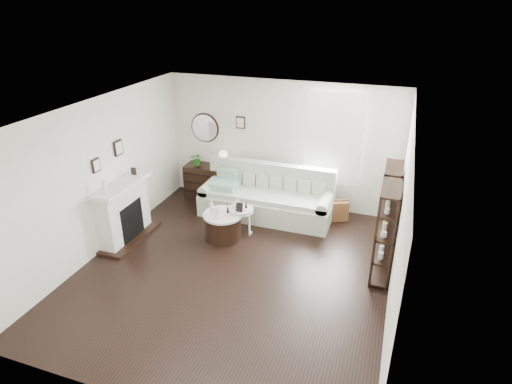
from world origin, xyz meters
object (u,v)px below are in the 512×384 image
at_px(sofa, 267,199).
at_px(drum_table, 223,226).
at_px(dresser, 211,182).
at_px(pedestal_table, 241,211).

relative_size(sofa, drum_table, 3.67).
bearing_deg(sofa, drum_table, -112.80).
xyz_separation_m(sofa, drum_table, (-0.49, -1.18, -0.09)).
height_order(dresser, drum_table, dresser).
bearing_deg(sofa, pedestal_table, -102.17).
xyz_separation_m(sofa, dresser, (-1.46, 0.39, 0.03)).
bearing_deg(sofa, dresser, 165.18).
xyz_separation_m(sofa, pedestal_table, (-0.21, -0.97, 0.18)).
relative_size(sofa, pedestal_table, 4.69).
bearing_deg(drum_table, dresser, 121.68).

